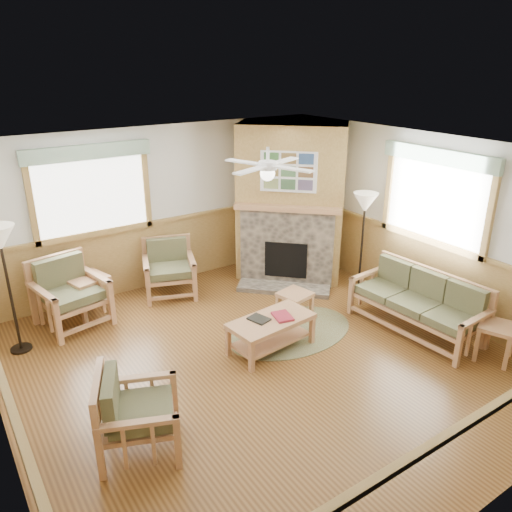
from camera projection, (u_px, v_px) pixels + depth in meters
floor at (261, 360)px, 6.53m from camera, size 6.00×6.00×0.01m
ceiling at (261, 153)px, 5.53m from camera, size 6.00×6.00×0.01m
wall_back at (160, 208)px, 8.34m from camera, size 6.00×0.02×2.70m
wall_front at (488, 394)px, 3.72m from camera, size 6.00×0.02×2.70m
wall_right at (423, 223)px, 7.59m from camera, size 0.02×6.00×2.70m
wainscot at (261, 323)px, 6.33m from camera, size 6.00×6.00×1.10m
fireplace at (291, 202)px, 8.68m from camera, size 3.11×3.11×2.70m
window_back at (85, 143)px, 7.31m from camera, size 1.90×0.16×1.50m
window_right at (443, 146)px, 6.98m from camera, size 0.16×1.90×1.50m
ceiling_fan at (268, 150)px, 5.94m from camera, size 1.59×1.59×0.36m
sofa at (416, 303)px, 7.10m from camera, size 1.93×0.88×0.87m
armchair_back_left at (71, 294)px, 7.24m from camera, size 1.04×1.04×1.00m
armchair_back_right at (169, 269)px, 8.20m from camera, size 1.03×1.03×0.91m
armchair_left at (139, 412)px, 4.92m from camera, size 1.02×1.02×0.87m
coffee_table at (271, 334)px, 6.70m from camera, size 1.20×0.68×0.46m
end_table_chairs at (89, 295)px, 7.63m from camera, size 0.66×0.65×0.61m
end_table_sofa at (495, 342)px, 6.48m from camera, size 0.57×0.56×0.50m
footstool at (295, 304)px, 7.60m from camera, size 0.52×0.52×0.38m
braided_rug at (290, 331)px, 7.21m from camera, size 2.33×2.33×0.01m
floor_lamp_left at (10, 291)px, 6.44m from camera, size 0.43×0.43×1.78m
floor_lamp_right at (362, 244)px, 8.15m from camera, size 0.49×0.49×1.72m
book_red at (283, 315)px, 6.65m from camera, size 0.28×0.34×0.03m
book_dark at (259, 318)px, 6.58m from camera, size 0.26×0.31×0.03m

